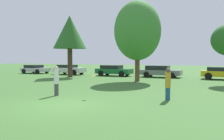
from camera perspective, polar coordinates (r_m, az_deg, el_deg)
The scene contains 11 objects.
ground_plane at distance 11.58m, azimuth -11.19°, elevation -8.16°, with size 120.00×120.00×0.00m, color #3D6B2D.
person_thrower at distance 14.39m, azimuth -13.06°, elevation -2.42°, with size 0.29×0.29×1.74m.
person_catcher at distance 12.85m, azimuth 13.11°, elevation -3.15°, with size 0.29×0.29×1.68m.
frisbee at distance 13.31m, azimuth -4.41°, elevation -1.42°, with size 0.25×0.24×0.07m.
tree_0 at distance 27.63m, azimuth -10.00°, elevation 8.73°, with size 3.68×3.68×6.91m.
tree_1 at distance 22.62m, azimuth 6.06°, elevation 9.22°, with size 4.32×4.32×7.45m.
parked_car_silver at distance 35.37m, azimuth -17.82°, elevation 0.27°, with size 4.04×2.24×1.18m.
parked_car_white at distance 31.83m, azimuth -10.23°, elevation 0.19°, with size 4.34×2.05×1.27m.
parked_car_green at distance 29.11m, azimuth 0.35°, elevation -0.04°, with size 4.45×2.18×1.29m.
parked_car_grey at distance 27.62m, azimuth 11.26°, elevation -0.26°, with size 4.63×2.12×1.31m.
parked_car_yellow at distance 26.66m, azimuth 24.39°, elevation -0.60°, with size 3.91×2.06×1.25m.
Camera 1 is at (6.22, -9.51, 2.23)m, focal length 38.55 mm.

